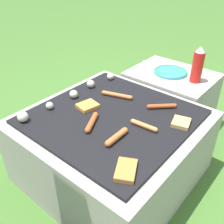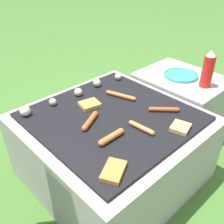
% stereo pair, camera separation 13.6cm
% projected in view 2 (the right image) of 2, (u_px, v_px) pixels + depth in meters
% --- Properties ---
extents(ground_plane, '(14.00, 14.00, 0.00)m').
position_uv_depth(ground_plane, '(112.00, 173.00, 1.60)').
color(ground_plane, '#3D6628').
extents(grill, '(0.87, 0.87, 0.42)m').
position_uv_depth(grill, '(112.00, 146.00, 1.49)').
color(grill, '#9E998E').
rests_on(grill, ground_plane).
extents(side_ledge, '(0.45, 0.56, 0.42)m').
position_uv_depth(side_ledge, '(179.00, 104.00, 1.88)').
color(side_ledge, '#9E998E').
rests_on(side_ledge, ground_plane).
extents(sausage_front_center, '(0.04, 0.15, 0.02)m').
position_uv_depth(sausage_front_center, '(141.00, 128.00, 1.26)').
color(sausage_front_center, '#C6753D').
rests_on(sausage_front_center, grill).
extents(sausage_back_left, '(0.08, 0.19, 0.02)m').
position_uv_depth(sausage_back_left, '(121.00, 95.00, 1.52)').
color(sausage_back_left, '#B7602D').
rests_on(sausage_back_left, grill).
extents(sausage_front_left, '(0.12, 0.13, 0.02)m').
position_uv_depth(sausage_front_left, '(164.00, 109.00, 1.40)').
color(sausage_front_left, '#93421E').
rests_on(sausage_front_left, grill).
extents(sausage_mid_left, '(0.15, 0.09, 0.03)m').
position_uv_depth(sausage_mid_left, '(90.00, 121.00, 1.30)').
color(sausage_mid_left, '#A34C23').
rests_on(sausage_mid_left, grill).
extents(sausage_back_center, '(0.15, 0.03, 0.03)m').
position_uv_depth(sausage_back_center, '(111.00, 137.00, 1.19)').
color(sausage_back_center, '#B7602D').
rests_on(sausage_back_center, grill).
extents(bread_slice_center, '(0.14, 0.13, 0.02)m').
position_uv_depth(bread_slice_center, '(114.00, 171.00, 1.02)').
color(bread_slice_center, '#B27033').
rests_on(bread_slice_center, grill).
extents(bread_slice_right, '(0.11, 0.11, 0.02)m').
position_uv_depth(bread_slice_right, '(180.00, 127.00, 1.26)').
color(bread_slice_right, tan).
rests_on(bread_slice_right, grill).
extents(bread_slice_left, '(0.12, 0.11, 0.02)m').
position_uv_depth(bread_slice_left, '(90.00, 104.00, 1.44)').
color(bread_slice_left, '#D18438').
rests_on(bread_slice_left, grill).
extents(mushroom_row, '(0.70, 0.07, 0.05)m').
position_uv_depth(mushroom_row, '(71.00, 94.00, 1.52)').
color(mushroom_row, beige).
rests_on(mushroom_row, grill).
extents(plate_colorful, '(0.23, 0.23, 0.02)m').
position_uv_depth(plate_colorful, '(181.00, 75.00, 1.77)').
color(plate_colorful, '#338CCC').
rests_on(plate_colorful, side_ledge).
extents(condiment_bottle, '(0.07, 0.07, 0.23)m').
position_uv_depth(condiment_bottle, '(208.00, 70.00, 1.59)').
color(condiment_bottle, red).
rests_on(condiment_bottle, side_ledge).
extents(fork_utensil, '(0.08, 0.16, 0.01)m').
position_uv_depth(fork_utensil, '(161.00, 66.00, 1.91)').
color(fork_utensil, silver).
rests_on(fork_utensil, side_ledge).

